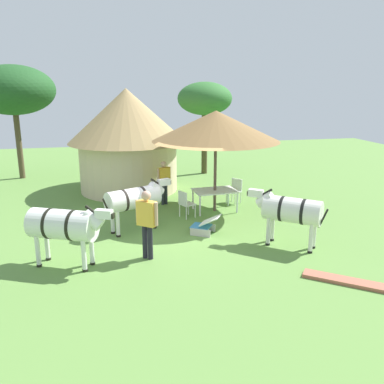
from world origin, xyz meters
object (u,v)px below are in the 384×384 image
object	(u,v)px
patio_chair_near_lawn	(185,202)
guest_beside_umbrella	(164,179)
patio_dining_table	(215,192)
standing_watcher	(147,218)
zebra_toward_hut	(65,225)
zebra_nearest_camera	(290,211)
patio_chair_near_hut	(235,189)
acacia_tree_far_lawn	(205,100)
striped_lounge_chair	(205,226)
zebra_by_umbrella	(135,199)
thatched_hut	(128,136)
shade_umbrella	(216,126)
acacia_tree_behind_hut	(13,90)

from	to	relation	value
patio_chair_near_lawn	guest_beside_umbrella	size ratio (longest dim) A/B	0.56
patio_dining_table	standing_watcher	xyz separation A→B (m)	(-2.72, -3.48, 0.40)
standing_watcher	zebra_toward_hut	size ratio (longest dim) A/B	0.84
zebra_nearest_camera	zebra_toward_hut	bearing A→B (deg)	130.47
patio_chair_near_hut	guest_beside_umbrella	distance (m)	2.64
acacia_tree_far_lawn	zebra_toward_hut	bearing A→B (deg)	-121.43
striped_lounge_chair	zebra_toward_hut	world-z (taller)	zebra_toward_hut
patio_chair_near_lawn	zebra_toward_hut	xyz separation A→B (m)	(-3.52, -2.97, 0.52)
zebra_by_umbrella	thatched_hut	bearing A→B (deg)	153.39
patio_chair_near_hut	standing_watcher	distance (m)	5.67
patio_dining_table	standing_watcher	size ratio (longest dim) A/B	0.85
shade_umbrella	guest_beside_umbrella	world-z (taller)	shade_umbrella
acacia_tree_behind_hut	patio_chair_near_lawn	bearing A→B (deg)	-49.60
thatched_hut	guest_beside_umbrella	distance (m)	2.94
zebra_nearest_camera	thatched_hut	bearing A→B (deg)	68.78
zebra_by_umbrella	patio_chair_near_hut	bearing A→B (deg)	94.33
patio_chair_near_hut	zebra_toward_hut	distance (m)	7.10
thatched_hut	acacia_tree_behind_hut	distance (m)	6.05
striped_lounge_chair	shade_umbrella	bearing A→B (deg)	8.83
thatched_hut	patio_chair_near_lawn	xyz separation A→B (m)	(1.53, -4.08, -1.73)
shade_umbrella	standing_watcher	xyz separation A→B (m)	(-2.72, -3.48, -1.87)
shade_umbrella	zebra_toward_hut	size ratio (longest dim) A/B	2.04
patio_chair_near_hut	striped_lounge_chair	bearing A→B (deg)	108.92
striped_lounge_chair	zebra_toward_hut	bearing A→B (deg)	142.14
striped_lounge_chair	patio_chair_near_lawn	bearing A→B (deg)	41.15
zebra_toward_hut	striped_lounge_chair	bearing A→B (deg)	135.66
shade_umbrella	acacia_tree_far_lawn	bearing A→B (deg)	79.17
patio_chair_near_hut	acacia_tree_far_lawn	world-z (taller)	acacia_tree_far_lawn
patio_chair_near_hut	shade_umbrella	bearing A→B (deg)	90.00
shade_umbrella	patio_dining_table	bearing A→B (deg)	45.00
standing_watcher	acacia_tree_far_lawn	size ratio (longest dim) A/B	0.40
acacia_tree_behind_hut	zebra_by_umbrella	bearing A→B (deg)	-60.87
patio_chair_near_lawn	acacia_tree_far_lawn	distance (m)	7.58
shade_umbrella	striped_lounge_chair	distance (m)	3.51
shade_umbrella	standing_watcher	distance (m)	4.79
patio_chair_near_lawn	striped_lounge_chair	world-z (taller)	patio_chair_near_lawn
guest_beside_umbrella	zebra_by_umbrella	world-z (taller)	guest_beside_umbrella
patio_chair_near_lawn	acacia_tree_far_lawn	bearing A→B (deg)	136.47
standing_watcher	shade_umbrella	bearing A→B (deg)	90.91
striped_lounge_chair	zebra_toward_hut	xyz separation A→B (m)	(-3.78, -1.39, 0.79)
shade_umbrella	acacia_tree_behind_hut	xyz separation A→B (m)	(-7.43, 6.87, 1.06)
patio_dining_table	guest_beside_umbrella	size ratio (longest dim) A/B	0.93
striped_lounge_chair	acacia_tree_behind_hut	world-z (taller)	acacia_tree_behind_hut
zebra_toward_hut	acacia_tree_behind_hut	distance (m)	11.12
patio_dining_table	acacia_tree_far_lawn	xyz separation A→B (m)	(1.15, 6.04, 2.89)
guest_beside_umbrella	zebra_nearest_camera	xyz separation A→B (m)	(2.68, -4.66, 0.05)
shade_umbrella	zebra_nearest_camera	size ratio (longest dim) A/B	2.38
patio_dining_table	zebra_by_umbrella	bearing A→B (deg)	-154.44
patio_dining_table	zebra_toward_hut	bearing A→B (deg)	-143.24
standing_watcher	zebra_by_umbrella	size ratio (longest dim) A/B	0.83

